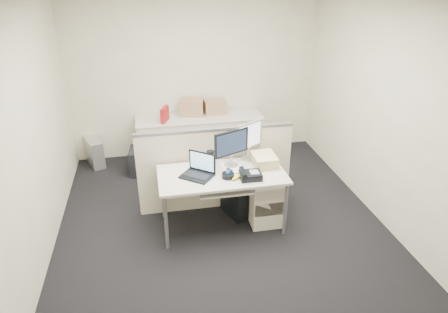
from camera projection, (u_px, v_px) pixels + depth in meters
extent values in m
cube|color=black|center=(222.00, 225.00, 5.02)|extent=(4.00, 4.50, 0.01)
cube|color=beige|center=(195.00, 74.00, 6.41)|extent=(4.00, 0.02, 2.70)
cube|color=beige|center=(291.00, 257.00, 2.45)|extent=(4.00, 0.02, 2.70)
cube|color=beige|center=(30.00, 138.00, 4.08)|extent=(0.02, 4.50, 2.70)
cube|color=beige|center=(386.00, 113.00, 4.78)|extent=(0.02, 4.50, 2.70)
cube|color=silver|center=(222.00, 175.00, 4.71)|extent=(1.50, 0.75, 0.03)
cylinder|color=slate|center=(166.00, 223.00, 4.46)|extent=(0.04, 0.04, 0.70)
cylinder|color=slate|center=(163.00, 193.00, 5.03)|extent=(0.04, 0.04, 0.70)
cylinder|color=slate|center=(285.00, 209.00, 4.70)|extent=(0.04, 0.04, 0.70)
cylinder|color=slate|center=(269.00, 182.00, 5.28)|extent=(0.04, 0.04, 0.70)
cube|color=silver|center=(225.00, 189.00, 4.59)|extent=(0.62, 0.32, 0.02)
cube|color=beige|center=(264.00, 196.00, 5.02)|extent=(0.40, 0.55, 0.65)
cube|color=beige|center=(215.00, 170.00, 5.17)|extent=(2.00, 0.06, 1.10)
cube|color=beige|center=(200.00, 138.00, 6.56)|extent=(2.00, 0.60, 0.72)
cube|color=black|center=(231.00, 148.00, 4.78)|extent=(0.49, 0.34, 0.46)
cube|color=#B7B7BC|center=(249.00, 141.00, 4.95)|extent=(0.44, 0.36, 0.48)
cube|color=black|center=(197.00, 167.00, 4.57)|extent=(0.44, 0.42, 0.26)
cylinder|color=black|center=(228.00, 175.00, 4.60)|extent=(0.16, 0.16, 0.06)
cube|color=black|center=(250.00, 176.00, 4.58)|extent=(0.25, 0.21, 0.08)
cube|color=white|center=(232.00, 167.00, 4.83)|extent=(0.30, 0.35, 0.01)
cube|color=yellow|center=(237.00, 172.00, 4.73)|extent=(0.10, 0.10, 0.01)
cylinder|color=black|center=(210.00, 159.00, 4.84)|extent=(0.12, 0.12, 0.19)
ellipsoid|color=#FFE545|center=(238.00, 177.00, 4.59)|extent=(0.18, 0.15, 0.04)
cube|color=black|center=(229.00, 170.00, 4.76)|extent=(0.08, 0.11, 0.01)
cube|color=#D2C584|center=(264.00, 160.00, 4.88)|extent=(0.28, 0.35, 0.13)
cube|color=black|center=(228.00, 185.00, 4.62)|extent=(0.49, 0.20, 0.03)
cube|color=black|center=(234.00, 201.00, 5.15)|extent=(0.30, 0.46, 0.40)
cube|color=black|center=(136.00, 161.00, 6.19)|extent=(0.21, 0.44, 0.39)
cube|color=#B7B7BC|center=(95.00, 152.00, 6.42)|extent=(0.34, 0.50, 0.44)
cube|color=#A57A60|center=(192.00, 108.00, 6.43)|extent=(0.42, 0.35, 0.28)
cube|color=#A57A60|center=(215.00, 107.00, 6.51)|extent=(0.35, 0.28, 0.24)
cube|color=maroon|center=(165.00, 115.00, 6.17)|extent=(0.15, 0.27, 0.25)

